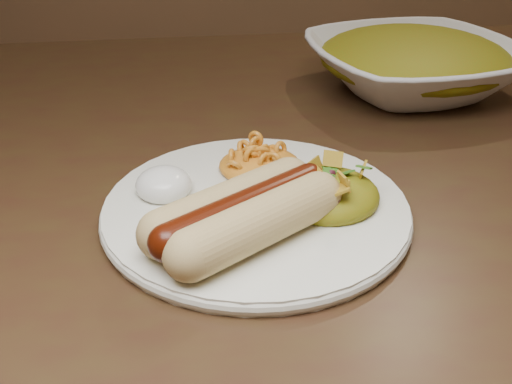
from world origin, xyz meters
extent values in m
cube|color=black|center=(0.00, 0.00, 0.73)|extent=(1.60, 0.90, 0.04)
cylinder|color=silver|center=(0.11, -0.11, 0.76)|extent=(0.33, 0.33, 0.01)
cylinder|color=#D0BB7B|center=(0.10, -0.17, 0.78)|extent=(0.12, 0.10, 0.04)
cylinder|color=#D0BB7B|center=(0.10, -0.14, 0.78)|extent=(0.12, 0.10, 0.04)
cylinder|color=#461305|center=(0.10, -0.16, 0.79)|extent=(0.13, 0.10, 0.03)
ellipsoid|color=orange|center=(0.12, -0.05, 0.78)|extent=(0.09, 0.09, 0.03)
ellipsoid|color=white|center=(0.04, -0.08, 0.78)|extent=(0.06, 0.06, 0.03)
ellipsoid|color=#9B4206|center=(0.17, -0.12, 0.77)|extent=(0.09, 0.08, 0.03)
imported|color=silver|center=(0.35, 0.16, 0.78)|extent=(0.29, 0.29, 0.06)
ellipsoid|color=#9B4206|center=(0.35, 0.16, 0.80)|extent=(0.27, 0.27, 0.06)
camera|label=1|loc=(0.05, -0.53, 1.02)|focal=42.00mm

